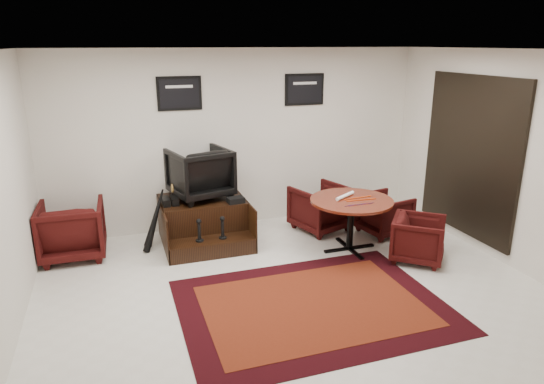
{
  "coord_description": "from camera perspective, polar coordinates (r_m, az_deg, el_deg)",
  "views": [
    {
      "loc": [
        -1.91,
        -4.87,
        2.87
      ],
      "look_at": [
        0.02,
        0.9,
        0.99
      ],
      "focal_mm": 32.0,
      "sensor_mm": 36.0,
      "label": 1
    }
  ],
  "objects": [
    {
      "name": "shine_chair",
      "position": [
        7.25,
        -8.49,
        2.49
      ],
      "size": [
        0.97,
        0.93,
        0.83
      ],
      "primitive_type": "imported",
      "rotation": [
        0.0,
        0.0,
        3.38
      ],
      "color": "black",
      "rests_on": "shine_podium"
    },
    {
      "name": "polish_kit",
      "position": [
        7.06,
        -4.29,
        -0.95
      ],
      "size": [
        0.26,
        0.19,
        0.08
      ],
      "primitive_type": "cube",
      "rotation": [
        0.0,
        0.0,
        0.12
      ],
      "color": "black",
      "rests_on": "shine_podium"
    },
    {
      "name": "shoes_pair",
      "position": [
        7.12,
        -11.91,
        -1.03
      ],
      "size": [
        0.23,
        0.28,
        0.1
      ],
      "color": "black",
      "rests_on": "shine_podium"
    },
    {
      "name": "armchair_side",
      "position": [
        7.24,
        -22.47,
        -3.87
      ],
      "size": [
        0.86,
        0.81,
        0.87
      ],
      "primitive_type": "imported",
      "rotation": [
        0.0,
        0.0,
        3.12
      ],
      "color": "black",
      "rests_on": "ground"
    },
    {
      "name": "umbrella_hooked",
      "position": [
        7.22,
        -13.59,
        -2.93
      ],
      "size": [
        0.33,
        0.12,
        0.89
      ],
      "primitive_type": null,
      "color": "black",
      "rests_on": "ground"
    },
    {
      "name": "shine_podium",
      "position": [
        7.35,
        -8.04,
        -3.51
      ],
      "size": [
        1.24,
        1.28,
        0.64
      ],
      "color": "black",
      "rests_on": "ground"
    },
    {
      "name": "paper_roll",
      "position": [
        6.96,
        8.6,
        -0.45
      ],
      "size": [
        0.38,
        0.26,
        0.05
      ],
      "primitive_type": "cylinder",
      "rotation": [
        0.0,
        1.57,
        0.55
      ],
      "color": "white",
      "rests_on": "meeting_table"
    },
    {
      "name": "room_shell",
      "position": [
        5.61,
        6.33,
        5.91
      ],
      "size": [
        6.02,
        5.02,
        2.81
      ],
      "color": "silver",
      "rests_on": "ground"
    },
    {
      "name": "area_rug",
      "position": [
        5.68,
        4.78,
        -13.19
      ],
      "size": [
        2.97,
        2.22,
        0.01
      ],
      "color": "black",
      "rests_on": "ground"
    },
    {
      "name": "meeting_table",
      "position": [
        6.92,
        9.32,
        -1.59
      ],
      "size": [
        1.17,
        1.17,
        0.76
      ],
      "color": "#3F1409",
      "rests_on": "ground"
    },
    {
      "name": "ground",
      "position": [
        5.97,
        2.62,
        -11.61
      ],
      "size": [
        6.0,
        6.0,
        0.0
      ],
      "primitive_type": "plane",
      "color": "silver",
      "rests_on": "ground"
    },
    {
      "name": "table_chair_window",
      "position": [
        7.73,
        13.06,
        -2.32
      ],
      "size": [
        0.75,
        0.78,
        0.7
      ],
      "primitive_type": "imported",
      "rotation": [
        0.0,
        0.0,
        1.76
      ],
      "color": "black",
      "rests_on": "ground"
    },
    {
      "name": "table_clutter",
      "position": [
        6.86,
        10.26,
        -0.95
      ],
      "size": [
        0.57,
        0.32,
        0.01
      ],
      "color": "#D73E0B",
      "rests_on": "meeting_table"
    },
    {
      "name": "table_chair_back",
      "position": [
        7.71,
        5.72,
        -1.6
      ],
      "size": [
        0.96,
        0.93,
        0.8
      ],
      "primitive_type": "imported",
      "rotation": [
        0.0,
        0.0,
        3.46
      ],
      "color": "black",
      "rests_on": "ground"
    },
    {
      "name": "umbrella_black",
      "position": [
        7.07,
        -13.84,
        -3.9
      ],
      "size": [
        0.29,
        0.11,
        0.78
      ],
      "primitive_type": null,
      "color": "black",
      "rests_on": "ground"
    },
    {
      "name": "table_chair_corner",
      "position": [
        6.9,
        16.86,
        -5.08
      ],
      "size": [
        0.9,
        0.91,
        0.69
      ],
      "primitive_type": "imported",
      "rotation": [
        0.0,
        0.0,
        0.89
      ],
      "color": "black",
      "rests_on": "ground"
    }
  ]
}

